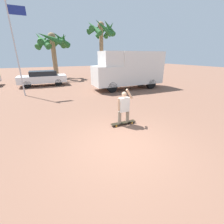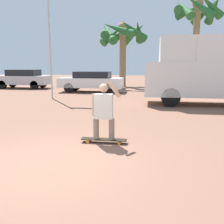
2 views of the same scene
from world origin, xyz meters
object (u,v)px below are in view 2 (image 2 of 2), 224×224
parked_car_white (91,81)px  palm_tree_center_background (122,35)px  person_skateboarder (104,109)px  flagpole (51,34)px  parked_car_silver (23,78)px  skateboard (104,140)px  camper_van (216,68)px  palm_tree_near_van (197,15)px

parked_car_white → palm_tree_center_background: palm_tree_center_background is taller
person_skateboarder → flagpole: size_ratio=0.24×
parked_car_silver → flagpole: size_ratio=0.72×
skateboard → parked_car_silver: (-9.07, 13.11, 0.71)m
skateboard → person_skateboarder: bearing=180.0°
person_skateboarder → camper_van: bearing=58.0°
palm_tree_near_van → person_skateboarder: bearing=-107.0°
skateboard → flagpole: 9.28m
palm_tree_near_van → flagpole: bearing=-142.2°
parked_car_silver → parked_car_white: bearing=-17.1°
parked_car_silver → person_skateboarder: bearing=-55.3°
skateboard → flagpole: flagpole is taller
skateboard → person_skateboarder: 0.77m
person_skateboarder → parked_car_white: size_ratio=0.33×
skateboard → camper_van: size_ratio=0.18×
palm_tree_center_background → flagpole: size_ratio=0.92×
skateboard → flagpole: bearing=119.6°
palm_tree_near_van → flagpole: 11.06m
parked_car_silver → flagpole: bearing=-49.4°
skateboard → parked_car_white: 11.65m
camper_van → skateboard: bearing=-122.0°
camper_van → parked_car_silver: size_ratio=1.44×
person_skateboarder → parked_car_white: 11.62m
camper_van → person_skateboarder: bearing=-122.0°
parked_car_silver → palm_tree_center_background: bearing=20.0°
parked_car_silver → palm_tree_near_van: (13.41, 1.05, 4.67)m
skateboard → palm_tree_near_van: size_ratio=0.17×
skateboard → parked_car_white: parked_car_white is taller
skateboard → palm_tree_near_van: palm_tree_near_van is taller
parked_car_white → flagpole: flagpole is taller
skateboard → parked_car_silver: 15.96m
camper_van → palm_tree_near_van: size_ratio=0.92×
person_skateboarder → camper_van: 7.78m
skateboard → flagpole: (-4.26, 7.50, 3.42)m
person_skateboarder → camper_van: (4.09, 6.56, 0.86)m
person_skateboarder → palm_tree_center_background: (-1.34, 15.92, 3.52)m
parked_car_silver → palm_tree_center_background: (7.73, 2.81, 3.58)m
skateboard → palm_tree_center_background: bearing=94.8°
parked_car_silver → flagpole: flagpole is taller
parked_car_silver → palm_tree_near_van: size_ratio=0.64×
camper_van → parked_car_white: bearing=146.5°
skateboard → camper_van: 7.90m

